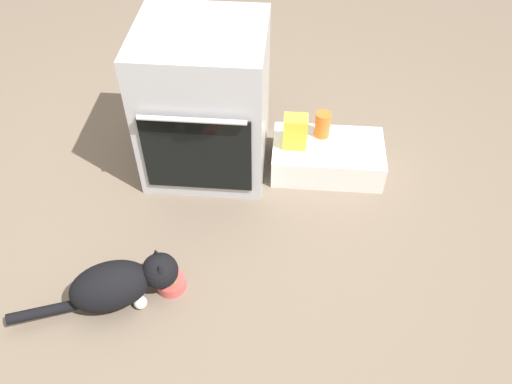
{
  "coord_description": "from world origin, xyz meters",
  "views": [
    {
      "loc": [
        0.41,
        -1.59,
        1.95
      ],
      "look_at": [
        0.28,
        0.03,
        0.25
      ],
      "focal_mm": 36.56,
      "sensor_mm": 36.0,
      "label": 1
    }
  ],
  "objects_px": {
    "food_bowl": "(171,282)",
    "cat": "(120,283)",
    "sauce_jar": "(323,125)",
    "oven": "(205,102)",
    "snack_bag": "(295,132)",
    "pantry_cabinet": "(327,157)"
  },
  "relations": [
    {
      "from": "food_bowl",
      "to": "snack_bag",
      "type": "relative_size",
      "value": 0.72
    },
    {
      "from": "snack_bag",
      "to": "sauce_jar",
      "type": "xyz_separation_m",
      "value": [
        0.14,
        0.09,
        -0.02
      ]
    },
    {
      "from": "food_bowl",
      "to": "pantry_cabinet",
      "type": "bearing_deg",
      "value": 49.85
    },
    {
      "from": "oven",
      "to": "snack_bag",
      "type": "distance_m",
      "value": 0.48
    },
    {
      "from": "cat",
      "to": "sauce_jar",
      "type": "distance_m",
      "value": 1.29
    },
    {
      "from": "food_bowl",
      "to": "cat",
      "type": "distance_m",
      "value": 0.22
    },
    {
      "from": "pantry_cabinet",
      "to": "snack_bag",
      "type": "xyz_separation_m",
      "value": [
        -0.18,
        -0.01,
        0.17
      ]
    },
    {
      "from": "oven",
      "to": "food_bowl",
      "type": "bearing_deg",
      "value": -93.37
    },
    {
      "from": "pantry_cabinet",
      "to": "snack_bag",
      "type": "bearing_deg",
      "value": -175.32
    },
    {
      "from": "oven",
      "to": "sauce_jar",
      "type": "xyz_separation_m",
      "value": [
        0.6,
        0.06,
        -0.15
      ]
    },
    {
      "from": "oven",
      "to": "snack_bag",
      "type": "xyz_separation_m",
      "value": [
        0.46,
        -0.03,
        -0.13
      ]
    },
    {
      "from": "oven",
      "to": "cat",
      "type": "height_order",
      "value": "oven"
    },
    {
      "from": "cat",
      "to": "snack_bag",
      "type": "xyz_separation_m",
      "value": [
        0.7,
        0.88,
        0.13
      ]
    },
    {
      "from": "pantry_cabinet",
      "to": "sauce_jar",
      "type": "relative_size",
      "value": 4.13
    },
    {
      "from": "oven",
      "to": "sauce_jar",
      "type": "distance_m",
      "value": 0.62
    },
    {
      "from": "food_bowl",
      "to": "cat",
      "type": "height_order",
      "value": "cat"
    },
    {
      "from": "pantry_cabinet",
      "to": "cat",
      "type": "xyz_separation_m",
      "value": [
        -0.88,
        -0.89,
        0.04
      ]
    },
    {
      "from": "pantry_cabinet",
      "to": "food_bowl",
      "type": "bearing_deg",
      "value": -130.15
    },
    {
      "from": "pantry_cabinet",
      "to": "food_bowl",
      "type": "distance_m",
      "value": 1.07
    },
    {
      "from": "pantry_cabinet",
      "to": "food_bowl",
      "type": "xyz_separation_m",
      "value": [
        -0.69,
        -0.81,
        -0.05
      ]
    },
    {
      "from": "cat",
      "to": "sauce_jar",
      "type": "bearing_deg",
      "value": 26.32
    },
    {
      "from": "cat",
      "to": "snack_bag",
      "type": "height_order",
      "value": "snack_bag"
    }
  ]
}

